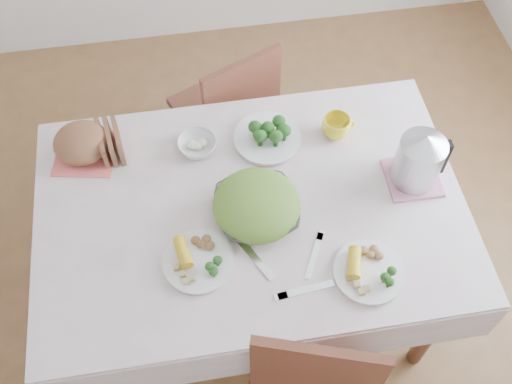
{
  "coord_description": "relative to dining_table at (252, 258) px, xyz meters",
  "views": [
    {
      "loc": [
        -0.16,
        -1.11,
        2.53
      ],
      "look_at": [
        0.02,
        0.02,
        0.82
      ],
      "focal_mm": 42.0,
      "sensor_mm": 36.0,
      "label": 1
    }
  ],
  "objects": [
    {
      "name": "floor",
      "position": [
        0.0,
        0.0,
        -0.38
      ],
      "size": [
        3.6,
        3.6,
        0.0
      ],
      "primitive_type": "plane",
      "color": "brown",
      "rests_on": "ground"
    },
    {
      "name": "dining_table",
      "position": [
        0.0,
        0.0,
        0.0
      ],
      "size": [
        1.4,
        0.9,
        0.75
      ],
      "primitive_type": "cube",
      "color": "brown",
      "rests_on": "floor"
    },
    {
      "name": "tablecloth",
      "position": [
        0.0,
        0.0,
        0.38
      ],
      "size": [
        1.5,
        1.0,
        0.01
      ],
      "primitive_type": "cube",
      "color": "beige",
      "rests_on": "dining_table"
    },
    {
      "name": "chair_far",
      "position": [
        -0.01,
        0.77,
        0.09
      ],
      "size": [
        0.52,
        0.52,
        0.86
      ],
      "primitive_type": "cube",
      "rotation": [
        0.0,
        0.0,
        3.56
      ],
      "color": "brown",
      "rests_on": "floor"
    },
    {
      "name": "salad_bowl",
      "position": [
        0.01,
        -0.04,
        0.42
      ],
      "size": [
        0.3,
        0.3,
        0.07
      ],
      "primitive_type": "imported",
      "rotation": [
        0.0,
        0.0,
        0.06
      ],
      "color": "white",
      "rests_on": "tablecloth"
    },
    {
      "name": "dinner_plate_left",
      "position": [
        -0.21,
        -0.19,
        0.4
      ],
      "size": [
        0.27,
        0.27,
        0.02
      ],
      "primitive_type": "cylinder",
      "rotation": [
        0.0,
        0.0,
        -0.18
      ],
      "color": "white",
      "rests_on": "tablecloth"
    },
    {
      "name": "dinner_plate_right",
      "position": [
        0.34,
        -0.32,
        0.4
      ],
      "size": [
        0.33,
        0.33,
        0.02
      ],
      "primitive_type": "cylinder",
      "rotation": [
        0.0,
        0.0,
        -0.64
      ],
      "color": "white",
      "rests_on": "tablecloth"
    },
    {
      "name": "broccoli_plate",
      "position": [
        0.11,
        0.28,
        0.4
      ],
      "size": [
        0.28,
        0.28,
        0.02
      ],
      "primitive_type": "cylinder",
      "rotation": [
        0.0,
        0.0,
        -0.1
      ],
      "color": "beige",
      "rests_on": "tablecloth"
    },
    {
      "name": "napkin",
      "position": [
        -0.57,
        0.33,
        0.39
      ],
      "size": [
        0.26,
        0.26,
        0.0
      ],
      "primitive_type": "cube",
      "rotation": [
        0.0,
        0.0,
        -0.19
      ],
      "color": "#FC6E66",
      "rests_on": "tablecloth"
    },
    {
      "name": "bread_loaf",
      "position": [
        -0.57,
        0.33,
        0.45
      ],
      "size": [
        0.25,
        0.24,
        0.12
      ],
      "primitive_type": "ellipsoid",
      "rotation": [
        0.0,
        0.0,
        -0.3
      ],
      "color": "brown",
      "rests_on": "napkin"
    },
    {
      "name": "fruit_bowl",
      "position": [
        -0.16,
        0.28,
        0.41
      ],
      "size": [
        0.19,
        0.19,
        0.05
      ],
      "primitive_type": "imported",
      "rotation": [
        0.0,
        0.0,
        -0.38
      ],
      "color": "white",
      "rests_on": "tablecloth"
    },
    {
      "name": "yellow_mug",
      "position": [
        0.36,
        0.27,
        0.43
      ],
      "size": [
        0.13,
        0.13,
        0.09
      ],
      "primitive_type": "imported",
      "rotation": [
        0.0,
        0.0,
        0.2
      ],
      "color": "yellow",
      "rests_on": "tablecloth"
    },
    {
      "name": "pink_tray",
      "position": [
        0.59,
        0.02,
        0.4
      ],
      "size": [
        0.19,
        0.19,
        0.02
      ],
      "primitive_type": "cube",
      "rotation": [
        0.0,
        0.0,
        -0.02
      ],
      "color": "#CF7F9A",
      "rests_on": "tablecloth"
    },
    {
      "name": "electric_kettle",
      "position": [
        0.59,
        0.02,
        0.51
      ],
      "size": [
        0.21,
        0.21,
        0.23
      ],
      "primitive_type": "cylinder",
      "rotation": [
        0.0,
        0.0,
        -0.41
      ],
      "color": "#B2B5BA",
      "rests_on": "pink_tray"
    },
    {
      "name": "fork_left",
      "position": [
        -0.02,
        -0.19,
        0.39
      ],
      "size": [
        0.12,
        0.2,
        0.0
      ],
      "primitive_type": "cube",
      "rotation": [
        0.0,
        0.0,
        0.49
      ],
      "color": "silver",
      "rests_on": "tablecloth"
    },
    {
      "name": "fork_right",
      "position": [
        0.18,
        -0.22,
        0.39
      ],
      "size": [
        0.1,
        0.17,
        0.0
      ],
      "primitive_type": "cube",
      "rotation": [
        0.0,
        0.0,
        -0.48
      ],
      "color": "silver",
      "rests_on": "tablecloth"
    },
    {
      "name": "knife",
      "position": [
        0.13,
        -0.34,
        0.39
      ],
      "size": [
        0.21,
        0.05,
        0.0
      ],
      "primitive_type": "cube",
      "rotation": [
        0.0,
        0.0,
        1.68
      ],
      "color": "silver",
      "rests_on": "tablecloth"
    }
  ]
}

